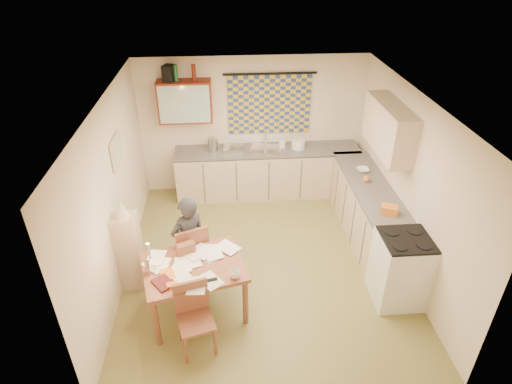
{
  "coord_description": "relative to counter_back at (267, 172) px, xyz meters",
  "views": [
    {
      "loc": [
        -0.5,
        -4.96,
        4.2
      ],
      "look_at": [
        -0.1,
        0.2,
        1.09
      ],
      "focal_mm": 30.0,
      "sensor_mm": 36.0,
      "label": 1
    }
  ],
  "objects": [
    {
      "name": "dish_rack",
      "position": [
        -0.61,
        0.0,
        0.5
      ],
      "size": [
        0.38,
        0.34,
        0.06
      ],
      "primitive_type": "cube",
      "rotation": [
        0.0,
        0.0,
        -0.12
      ],
      "color": "silver",
      "rests_on": "counter_back"
    },
    {
      "name": "shelf_stand",
      "position": [
        -2.09,
        -2.3,
        0.12
      ],
      "size": [
        0.32,
        0.3,
        1.14
      ],
      "primitive_type": "cube",
      "color": "tan",
      "rests_on": "floor"
    },
    {
      "name": "orange_box",
      "position": [
        -1.43,
        -3.21,
        0.32
      ],
      "size": [
        0.13,
        0.1,
        0.04
      ],
      "primitive_type": "cube",
      "rotation": [
        0.0,
        0.0,
        0.2
      ],
      "color": "orange",
      "rests_on": "dining_table"
    },
    {
      "name": "stove",
      "position": [
        1.45,
        -2.84,
        0.04
      ],
      "size": [
        0.64,
        0.64,
        0.99
      ],
      "color": "white",
      "rests_on": "floor"
    },
    {
      "name": "speaker",
      "position": [
        -1.62,
        0.13,
        1.83
      ],
      "size": [
        0.22,
        0.24,
        0.26
      ],
      "primitive_type": "cube",
      "rotation": [
        0.0,
        0.0,
        -0.33
      ],
      "color": "black",
      "rests_on": "wall_cabinet"
    },
    {
      "name": "letter_rack",
      "position": [
        -1.29,
        -2.63,
        0.38
      ],
      "size": [
        0.24,
        0.18,
        0.16
      ],
      "primitive_type": "cube",
      "rotation": [
        0.0,
        0.0,
        0.42
      ],
      "color": "brown",
      "rests_on": "dining_table"
    },
    {
      "name": "wall_left",
      "position": [
        -2.26,
        -1.95,
        0.8
      ],
      "size": [
        0.02,
        4.5,
        2.5
      ],
      "primitive_type": "cube",
      "color": "beige",
      "rests_on": "floor"
    },
    {
      "name": "bowl",
      "position": [
        1.45,
        -0.95,
        0.49
      ],
      "size": [
        0.21,
        0.21,
        0.05
      ],
      "primitive_type": "imported",
      "rotation": [
        0.0,
        0.0,
        -0.03
      ],
      "color": "white",
      "rests_on": "counter_right"
    },
    {
      "name": "counter_right",
      "position": [
        1.45,
        -1.68,
        -0.0
      ],
      "size": [
        0.62,
        2.95,
        0.92
      ],
      "color": "tan",
      "rests_on": "floor"
    },
    {
      "name": "mixing_bowl",
      "position": [
        0.55,
        0.0,
        0.55
      ],
      "size": [
        0.31,
        0.31,
        0.16
      ],
      "primitive_type": "cylinder",
      "rotation": [
        0.0,
        0.0,
        -0.35
      ],
      "color": "white",
      "rests_on": "counter_back"
    },
    {
      "name": "framed_print",
      "position": [
        -2.22,
        -1.55,
        1.25
      ],
      "size": [
        0.04,
        0.5,
        0.4
      ],
      "primitive_type": "cube",
      "color": "beige",
      "rests_on": "wall_left"
    },
    {
      "name": "eyeglasses",
      "position": [
        -0.97,
        -3.14,
        0.31
      ],
      "size": [
        0.14,
        0.07,
        0.02
      ],
      "primitive_type": "cube",
      "rotation": [
        0.0,
        0.0,
        0.21
      ],
      "color": "black",
      "rests_on": "dining_table"
    },
    {
      "name": "floor",
      "position": [
        -0.25,
        -1.95,
        -0.46
      ],
      "size": [
        4.0,
        4.5,
        0.02
      ],
      "primitive_type": "cube",
      "color": "olive",
      "rests_on": "ground"
    },
    {
      "name": "candle",
      "position": [
        -1.69,
        -2.91,
        0.59
      ],
      "size": [
        0.02,
        0.02,
        0.22
      ],
      "primitive_type": "cylinder",
      "rotation": [
        0.0,
        0.0,
        -0.0
      ],
      "color": "white",
      "rests_on": "dining_table"
    },
    {
      "name": "wall_cabinet_glass",
      "position": [
        -1.4,
        -0.04,
        1.35
      ],
      "size": [
        0.84,
        0.02,
        0.64
      ],
      "primitive_type": "cube",
      "color": "#99B2A5",
      "rests_on": "wall_back"
    },
    {
      "name": "magazine",
      "position": [
        -1.61,
        -3.21,
        0.31
      ],
      "size": [
        0.43,
        0.43,
        0.02
      ],
      "primitive_type": "imported",
      "rotation": [
        0.0,
        0.0,
        0.63
      ],
      "color": "maroon",
      "rests_on": "dining_table"
    },
    {
      "name": "chair_near",
      "position": [
        -1.17,
        -3.44,
        -0.18
      ],
      "size": [
        0.49,
        0.49,
        0.88
      ],
      "rotation": [
        0.0,
        0.0,
        0.26
      ],
      "color": "brown",
      "rests_on": "floor"
    },
    {
      "name": "print_canvas",
      "position": [
        -2.2,
        -1.55,
        1.25
      ],
      "size": [
        0.01,
        0.42,
        0.32
      ],
      "primitive_type": "cube",
      "color": "silver",
      "rests_on": "wall_left"
    },
    {
      "name": "curtain_rod",
      "position": [
        0.05,
        0.25,
        1.75
      ],
      "size": [
        1.6,
        0.04,
        0.04
      ],
      "primitive_type": "cylinder",
      "rotation": [
        0.0,
        1.57,
        0.0
      ],
      "color": "black",
      "rests_on": "wall_back"
    },
    {
      "name": "candle_flame",
      "position": [
        -1.7,
        -2.92,
        0.71
      ],
      "size": [
        0.02,
        0.02,
        0.02
      ],
      "primitive_type": "sphere",
      "color": "#FFCC66",
      "rests_on": "dining_table"
    },
    {
      "name": "fruit_orange",
      "position": [
        1.4,
        -1.3,
        0.52
      ],
      "size": [
        0.1,
        0.1,
        0.1
      ],
      "primitive_type": "sphere",
      "color": "orange",
      "rests_on": "counter_right"
    },
    {
      "name": "book",
      "position": [
        -1.58,
        -3.03,
        0.31
      ],
      "size": [
        0.3,
        0.32,
        0.02
      ],
      "primitive_type": "imported",
      "rotation": [
        0.0,
        0.0,
        0.32
      ],
      "color": "orange",
      "rests_on": "dining_table"
    },
    {
      "name": "wall_back",
      "position": [
        -0.25,
        0.31,
        0.8
      ],
      "size": [
        4.0,
        0.02,
        2.5
      ],
      "primitive_type": "cube",
      "color": "beige",
      "rests_on": "floor"
    },
    {
      "name": "candle_holder",
      "position": [
        -1.72,
        -2.96,
        0.39
      ],
      "size": [
        0.07,
        0.07,
        0.18
      ],
      "primitive_type": "cylinder",
      "rotation": [
        0.0,
        0.0,
        0.19
      ],
      "color": "silver",
      "rests_on": "dining_table"
    },
    {
      "name": "wall_cabinet",
      "position": [
        -1.4,
        0.13,
        1.35
      ],
      "size": [
        0.9,
        0.34,
        0.7
      ],
      "primitive_type": "cube",
      "color": "#61190D",
      "rests_on": "wall_back"
    },
    {
      "name": "person",
      "position": [
        -1.29,
        -2.29,
        0.23
      ],
      "size": [
        0.78,
        0.75,
        1.36
      ],
      "primitive_type": "imported",
      "rotation": [
        0.0,
        0.0,
        3.66
      ],
      "color": "black",
      "rests_on": "floor"
    },
    {
      "name": "bottle_green",
      "position": [
        -1.51,
        0.13,
        1.83
      ],
      "size": [
        0.08,
        0.08,
        0.26
      ],
      "primitive_type": "cylinder",
      "rotation": [
        0.0,
        0.0,
        -0.15
      ],
      "color": "#195926",
      "rests_on": "wall_cabinet"
    },
    {
      "name": "sink",
      "position": [
        -0.03,
        0.0,
        0.43
      ],
      "size": [
        0.65,
        0.58,
        0.1
      ],
      "primitive_type": "cube",
      "rotation": [
        0.0,
        0.0,
        -0.27
      ],
      "color": "silver",
      "rests_on": "counter_back"
    },
    {
      "name": "wall_right",
      "position": [
        1.76,
        -1.95,
        0.8
      ],
      "size": [
        0.02,
        4.5,
        2.5
      ],
      "primitive_type": "cube",
      "color": "beige",
      "rests_on": "floor"
    },
    {
      "name": "tap",
      "position": [
        -0.02,
        0.18,
        0.61
      ],
      "size": [
        0.03,
        0.03,
        0.28
      ],
      "primitive_type": "cylinder",
      "rotation": [
        0.0,
        0.0,
        -0.01
      ],
      "color": "silver",
      "rests_on": "counter_back"
    },
    {
      "name": "bottle_brown",
      "position": [
        -1.22,
        0.13,
        1.83
      ],
      "size": [
        0.09,
        0.09,
        0.26
      ],
      "primitive_type": "cylinder",
      "rotation": [
        0.0,
        0.0,
        0.34
      ],
      "color": "#61190D",
      "rests_on": "wall_cabinet"
    },
    {
      "name": "window_blind",
      "position": [
        0.05,
        0.27,
        1.2
      ],
      "size": [
        1.45,
        0.03,
        1.05
      ],
      "primitive_type": "cube",
      "color": "navy",
      "rests_on": "wall_back"
    },
    {
      "name": "ceiling",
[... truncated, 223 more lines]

